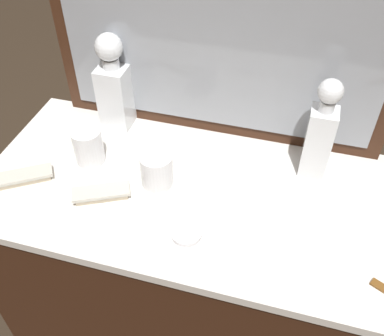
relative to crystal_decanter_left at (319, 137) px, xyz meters
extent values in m
plane|color=#2D2319|center=(-0.31, -0.17, -0.93)|extent=(6.00, 6.00, 0.00)
cube|color=#381E11|center=(-0.31, -0.17, -0.54)|extent=(1.14, 0.56, 0.79)
cube|color=silver|center=(-0.31, -0.17, -0.13)|extent=(1.18, 0.58, 0.03)
cube|color=#381E11|center=(-0.31, 0.11, 0.28)|extent=(0.98, 0.03, 0.80)
cube|color=gray|center=(-0.31, 0.09, 0.28)|extent=(0.90, 0.01, 0.72)
cube|color=white|center=(0.00, 0.00, -0.02)|extent=(0.07, 0.07, 0.21)
cube|color=brown|center=(0.00, 0.00, -0.05)|extent=(0.06, 0.06, 0.14)
cylinder|color=white|center=(0.00, 0.00, 0.10)|extent=(0.04, 0.04, 0.03)
sphere|color=white|center=(0.00, 0.00, 0.15)|extent=(0.06, 0.06, 0.06)
cube|color=white|center=(-0.61, 0.06, -0.02)|extent=(0.09, 0.09, 0.20)
cube|color=brown|center=(-0.61, 0.06, -0.06)|extent=(0.08, 0.08, 0.13)
cylinder|color=white|center=(-0.61, 0.06, 0.10)|extent=(0.05, 0.05, 0.03)
sphere|color=white|center=(-0.61, 0.06, 0.15)|extent=(0.08, 0.08, 0.08)
cylinder|color=white|center=(-0.41, -0.17, -0.07)|extent=(0.09, 0.09, 0.10)
cylinder|color=silver|center=(-0.41, -0.17, -0.11)|extent=(0.08, 0.08, 0.01)
cylinder|color=white|center=(-0.62, -0.13, -0.07)|extent=(0.08, 0.08, 0.11)
cylinder|color=silver|center=(-0.62, -0.13, -0.11)|extent=(0.08, 0.08, 0.01)
cube|color=#B7A88C|center=(-0.53, -0.26, -0.11)|extent=(0.14, 0.10, 0.01)
cube|color=beige|center=(-0.53, -0.26, -0.10)|extent=(0.16, 0.11, 0.01)
cube|color=#B7A88C|center=(-0.77, -0.26, -0.11)|extent=(0.15, 0.12, 0.01)
cube|color=beige|center=(-0.77, -0.26, -0.10)|extent=(0.17, 0.13, 0.01)
cylinder|color=silver|center=(-0.28, -0.32, -0.11)|extent=(0.08, 0.08, 0.01)
camera|label=1|loc=(-0.08, -0.97, 0.75)|focal=41.14mm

